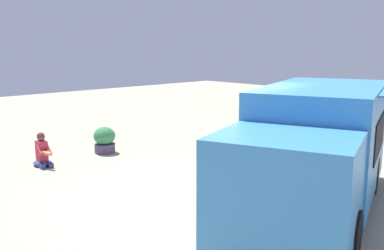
{
  "coord_description": "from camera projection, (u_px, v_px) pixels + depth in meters",
  "views": [
    {
      "loc": [
        6.4,
        5.99,
        2.99
      ],
      "look_at": [
        0.03,
        -0.73,
        1.29
      ],
      "focal_mm": 40.96,
      "sensor_mm": 36.0,
      "label": 1
    }
  ],
  "objects": [
    {
      "name": "ground_plane",
      "position": [
        217.0,
        190.0,
        9.15
      ],
      "size": [
        40.0,
        40.0,
        0.0
      ],
      "primitive_type": "plane",
      "color": "tan"
    },
    {
      "name": "food_truck",
      "position": [
        315.0,
        152.0,
        7.98
      ],
      "size": [
        5.89,
        3.75,
        2.22
      ],
      "color": "#3A85C8",
      "rests_on": "ground_plane"
    },
    {
      "name": "person_customer",
      "position": [
        42.0,
        154.0,
        10.91
      ],
      "size": [
        0.49,
        0.79,
        0.85
      ],
      "color": "navy",
      "rests_on": "ground_plane"
    },
    {
      "name": "planter_flowering_near",
      "position": [
        249.0,
        137.0,
        12.66
      ],
      "size": [
        0.53,
        0.53,
        0.71
      ],
      "color": "#475257",
      "rests_on": "ground_plane"
    },
    {
      "name": "planter_flowering_far",
      "position": [
        105.0,
        140.0,
        12.24
      ],
      "size": [
        0.6,
        0.6,
        0.74
      ],
      "color": "#503F58",
      "rests_on": "ground_plane"
    },
    {
      "name": "trash_bin",
      "position": [
        355.0,
        142.0,
        11.32
      ],
      "size": [
        0.48,
        0.48,
        1.02
      ],
      "color": "#534B4C",
      "rests_on": "ground_plane"
    }
  ]
}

